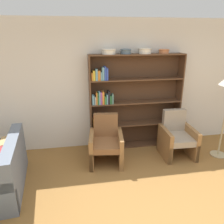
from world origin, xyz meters
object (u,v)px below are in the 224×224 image
bowl_brass (109,51)px  bowl_copper (145,50)px  armchair_cushioned (177,137)px  bookshelf (128,104)px  armchair_leather (106,143)px  bowl_terracotta (126,51)px  bowl_stoneware (164,51)px

bowl_brass → bowl_copper: bowl_copper is taller
armchair_cushioned → bookshelf: bearing=-30.6°
armchair_leather → armchair_cushioned: same height
armchair_leather → bowl_terracotta: bearing=-124.0°
bookshelf → bowl_terracotta: bowl_terracotta is taller
bowl_terracotta → bowl_brass: bearing=180.0°
bowl_copper → bowl_terracotta: bearing=180.0°
bowl_brass → bowl_copper: 0.74m
bookshelf → bowl_copper: bearing=-4.0°
bowl_terracotta → armchair_leather: bowl_terracotta is taller
bowl_copper → bowl_stoneware: bowl_copper is taller
armchair_leather → armchair_cushioned: (1.50, 0.00, 0.00)m
bowl_copper → armchair_leather: bowl_copper is taller
bowl_terracotta → bowl_stoneware: bowl_terracotta is taller
bowl_brass → armchair_leather: (-0.15, -0.56, -1.71)m
bowl_copper → armchair_cushioned: size_ratio=0.29×
bowl_terracotta → armchair_cushioned: bowl_terracotta is taller
bowl_terracotta → bowl_copper: 0.39m
bowl_brass → bowl_stoneware: bearing=0.0°
armchair_leather → bowl_brass: bearing=-97.9°
bowl_brass → armchair_leather: bearing=-105.3°
bowl_brass → bowl_terracotta: 0.34m
bowl_terracotta → armchair_leather: 1.86m
bowl_copper → bowl_stoneware: size_ratio=1.22×
bowl_copper → armchair_cushioned: (0.60, -0.56, -1.71)m
bookshelf → bowl_copper: 1.17m
bowl_terracotta → armchair_cushioned: size_ratio=0.24×
bowl_brass → bowl_terracotta: (0.34, 0.00, -0.00)m
bowl_brass → armchair_leather: 1.81m
bowl_terracotta → bookshelf: bearing=18.2°
bookshelf → bowl_brass: bearing=-176.9°
bowl_copper → armchair_leather: 2.01m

